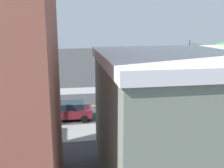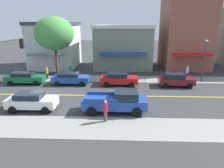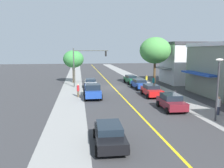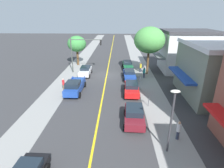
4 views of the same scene
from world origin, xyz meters
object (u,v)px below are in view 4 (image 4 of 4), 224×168
street_tree_right_corner (149,40)px  maroon_sedan_left_curb (134,115)px  blue_pickup_truck (75,86)px  parking_meter (149,99)px  pedestrian_teal_shirt (144,72)px  street_lamp (172,114)px  pedestrian_yellow_shirt (141,67)px  traffic_light_mast (81,49)px  fire_hydrant (140,78)px  green_sedan_left_curb (128,65)px  small_dog (141,69)px  street_tree_left_near (77,44)px  red_sedan_left_curb (132,88)px  pedestrian_red_shirt (63,84)px  white_sedan_right_curb (85,71)px  pedestrian_white_shirt (178,130)px  blue_sedan_left_curb (129,74)px

street_tree_right_corner → maroon_sedan_left_curb: bearing=76.9°
blue_pickup_truck → parking_meter: bearing=70.4°
blue_pickup_truck → pedestrian_teal_shirt: 12.29m
street_lamp → pedestrian_yellow_shirt: (-0.26, -20.77, -2.49)m
street_tree_right_corner → traffic_light_mast: size_ratio=1.29×
street_tree_right_corner → traffic_light_mast: street_tree_right_corner is taller
traffic_light_mast → fire_hydrant: bearing=-20.9°
fire_hydrant → pedestrian_teal_shirt: bearing=-121.5°
green_sedan_left_curb → blue_pickup_truck: bearing=-36.5°
parking_meter → traffic_light_mast: (10.25, -12.65, 3.49)m
parking_meter → small_dog: (-0.75, -14.11, -0.54)m
street_tree_left_near → pedestrian_yellow_shirt: size_ratio=3.50×
street_tree_right_corner → maroon_sedan_left_curb: 16.88m
street_lamp → red_sedan_left_curb: 11.42m
street_tree_left_near → pedestrian_red_shirt: street_tree_left_near is taller
street_tree_right_corner → white_sedan_right_curb: street_tree_right_corner is taller
street_tree_right_corner → fire_hydrant: 6.80m
pedestrian_white_shirt → street_tree_left_near: bearing=31.3°
street_tree_right_corner → green_sedan_left_curb: 6.96m
street_tree_right_corner → pedestrian_teal_shirt: street_tree_right_corner is taller
street_tree_right_corner → pedestrian_teal_shirt: (0.84, 2.06, -5.07)m
traffic_light_mast → small_dog: traffic_light_mast is taller
blue_sedan_left_curb → pedestrian_yellow_shirt: 4.46m
fire_hydrant → blue_sedan_left_curb: size_ratio=0.18×
fire_hydrant → blue_sedan_left_curb: bearing=-23.5°
street_tree_left_near → red_sedan_left_curb: bearing=125.8°
street_tree_right_corner → maroon_sedan_left_curb: street_tree_right_corner is taller
white_sedan_right_curb → blue_pickup_truck: bearing=-1.8°
street_tree_left_near → parking_meter: (-12.20, 17.91, -3.55)m
parking_meter → pedestrian_yellow_shirt: pedestrian_yellow_shirt is taller
parking_meter → pedestrian_teal_shirt: pedestrian_teal_shirt is taller
fire_hydrant → pedestrian_yellow_shirt: 4.62m
street_lamp → white_sedan_right_curb: size_ratio=1.25×
blue_pickup_truck → small_dog: (-10.35, -10.53, -0.60)m
green_sedan_left_curb → small_dog: 2.78m
pedestrian_white_shirt → pedestrian_teal_shirt: 16.09m
pedestrian_yellow_shirt → pedestrian_teal_shirt: bearing=-99.8°
maroon_sedan_left_curb → pedestrian_white_shirt: 4.38m
small_dog → pedestrian_yellow_shirt: bearing=-178.9°
fire_hydrant → small_dog: 5.42m
blue_sedan_left_curb → pedestrian_teal_shirt: pedestrian_teal_shirt is taller
street_tree_left_near → green_sedan_left_curb: (-10.46, 2.66, -3.63)m
pedestrian_red_shirt → small_dog: pedestrian_red_shirt is taller
red_sedan_left_curb → pedestrian_white_shirt: pedestrian_white_shirt is taller
street_lamp → red_sedan_left_curb: street_lamp is taller
pedestrian_red_shirt → small_dog: size_ratio=2.49×
street_tree_left_near → maroon_sedan_left_curb: bearing=115.5°
parking_meter → pedestrian_white_shirt: pedestrian_white_shirt is taller
blue_pickup_truck → green_sedan_left_curb: bearing=146.9°
traffic_light_mast → street_lamp: bearing=-62.3°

